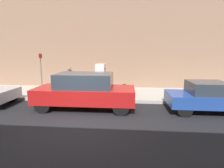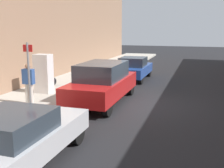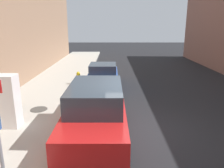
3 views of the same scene
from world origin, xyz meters
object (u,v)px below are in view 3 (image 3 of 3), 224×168
object	(u,v)px
trash_bag	(14,104)
parked_suv_red	(95,109)
discarded_refrigerator	(6,101)
fire_hydrant	(77,78)
parked_hatchback_blue	(102,75)

from	to	relation	value
trash_bag	parked_suv_red	xyz separation A→B (m)	(3.54, -1.87, 0.51)
discarded_refrigerator	fire_hydrant	distance (m)	5.90
discarded_refrigerator	parked_hatchback_blue	bearing A→B (deg)	61.15
trash_bag	parked_hatchback_blue	size ratio (longest dim) A/B	0.12
discarded_refrigerator	fire_hydrant	xyz separation A→B (m)	(1.59, 5.66, -0.54)
parked_suv_red	fire_hydrant	bearing A→B (deg)	103.99
discarded_refrigerator	fire_hydrant	size ratio (longest dim) A/B	2.45
discarded_refrigerator	trash_bag	xyz separation A→B (m)	(-0.46, 1.57, -0.69)
trash_bag	parked_suv_red	size ratio (longest dim) A/B	0.10
parked_hatchback_blue	fire_hydrant	bearing A→B (deg)	177.10
parked_suv_red	parked_hatchback_blue	world-z (taller)	parked_suv_red
trash_bag	parked_suv_red	bearing A→B (deg)	-27.87
discarded_refrigerator	fire_hydrant	world-z (taller)	discarded_refrigerator
fire_hydrant	parked_suv_red	distance (m)	6.16
trash_bag	parked_suv_red	world-z (taller)	parked_suv_red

